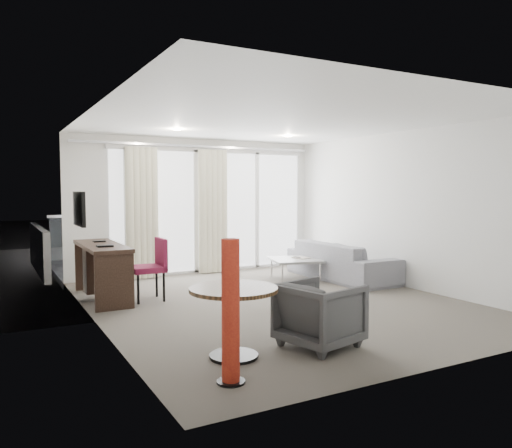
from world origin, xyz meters
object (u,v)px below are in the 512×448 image
red_lamp (231,312)px  rattan_chair_a (244,245)px  desk_chair (148,269)px  coffee_table (295,269)px  desk (102,272)px  rattan_chair_b (257,238)px  tub_armchair (320,314)px  sofa (341,260)px  round_table (234,322)px

red_lamp → rattan_chair_a: bearing=62.1°
desk_chair → coffee_table: bearing=9.0°
desk → rattan_chair_b: 5.53m
tub_armchair → rattan_chair_b: 7.30m
tub_armchair → desk_chair: bearing=4.5°
desk_chair → rattan_chair_b: size_ratio=1.06×
rattan_chair_a → rattan_chair_b: bearing=61.0°
sofa → desk: bearing=85.0°
round_table → desk_chair: bearing=90.4°
coffee_table → sofa: size_ratio=0.37×
coffee_table → sofa: sofa is taller
desk → rattan_chair_b: rattan_chair_b is taller
red_lamp → tub_armchair: size_ratio=1.65×
rattan_chair_b → sofa: bearing=-81.7°
desk → round_table: size_ratio=2.02×
sofa → round_table: bearing=129.0°
rattan_chair_a → desk_chair: bearing=-124.3°
tub_armchair → rattan_chair_a: 6.06m
desk_chair → rattan_chair_a: bearing=43.8°
sofa → rattan_chair_b: 3.68m
desk_chair → rattan_chair_b: (3.87, 3.73, -0.03)m
tub_armchair → sofa: 4.02m
rattan_chair_a → rattan_chair_b: (0.89, 0.98, 0.05)m
desk → round_table: 3.33m
coffee_table → rattan_chair_b: bearing=72.7°
desk → round_table: bearing=-79.8°
desk → red_lamp: red_lamp is taller
round_table → sofa: 4.62m
desk_chair → rattan_chair_b: 5.37m
round_table → red_lamp: size_ratio=0.70×
red_lamp → tub_armchair: 1.35m
sofa → rattan_chair_b: bearing=-4.0°
round_table → rattan_chair_b: size_ratio=1.00×
sofa → rattan_chair_b: (0.26, 3.67, 0.09)m
desk → tub_armchair: desk is taller
coffee_table → rattan_chair_b: (1.04, 3.34, 0.24)m
desk_chair → red_lamp: bearing=-93.5°
desk_chair → sofa: 3.62m
round_table → sofa: bearing=39.0°
red_lamp → sofa: 5.23m
desk_chair → coffee_table: 2.87m
rattan_chair_a → rattan_chair_b: rattan_chair_b is taller
round_table → red_lamp: red_lamp is taller
coffee_table → round_table: bearing=-130.9°
round_table → sofa: round_table is taller
rattan_chair_a → coffee_table: bearing=-80.6°
desk → sofa: size_ratio=0.76×
red_lamp → rattan_chair_a: red_lamp is taller
desk_chair → round_table: size_ratio=1.06×
desk → rattan_chair_a: bearing=33.2°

